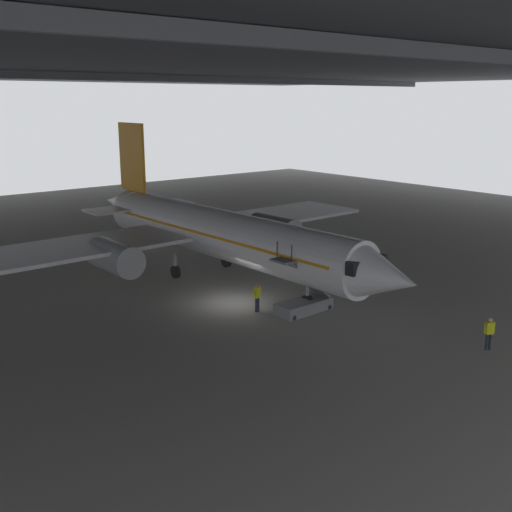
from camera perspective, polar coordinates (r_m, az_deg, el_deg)
name	(u,v)px	position (r m, az deg, el deg)	size (l,w,h in m)	color
ground_plane	(234,303)	(38.50, -2.05, -4.41)	(110.00, 110.00, 0.00)	gray
hangar_structure	(116,55)	(48.21, -12.84, 17.69)	(121.00, 99.00, 16.11)	#4C4F54
airplane_main	(216,233)	(43.25, -3.70, 2.16)	(31.68, 32.94, 10.49)	white
boarding_stairs	(303,301)	(36.87, 4.37, -4.13)	(4.02, 1.57, 4.45)	slate
crew_worker_near_nose	(489,332)	(33.36, 20.76, -6.55)	(0.47, 0.39, 1.74)	#232838
crew_worker_by_stairs	(257,296)	(36.72, 0.11, -3.69)	(0.55, 0.25, 1.74)	#232838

